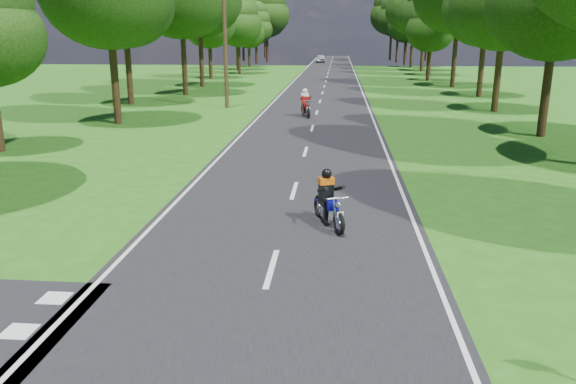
# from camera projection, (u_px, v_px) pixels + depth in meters

# --- Properties ---
(ground) EXTENTS (160.00, 160.00, 0.00)m
(ground) POSITION_uv_depth(u_px,v_px,m) (258.00, 316.00, 9.66)
(ground) COLOR #285814
(ground) RESTS_ON ground
(main_road) EXTENTS (7.00, 140.00, 0.02)m
(main_road) POSITION_uv_depth(u_px,v_px,m) (326.00, 81.00, 57.59)
(main_road) COLOR black
(main_road) RESTS_ON ground
(road_markings) EXTENTS (7.40, 140.00, 0.01)m
(road_markings) POSITION_uv_depth(u_px,v_px,m) (324.00, 83.00, 55.80)
(road_markings) COLOR silver
(road_markings) RESTS_ON main_road
(treeline) EXTENTS (40.00, 115.35, 14.78)m
(treeline) POSITION_uv_depth(u_px,v_px,m) (342.00, 2.00, 64.88)
(treeline) COLOR black
(treeline) RESTS_ON ground
(telegraph_pole) EXTENTS (1.20, 0.26, 8.00)m
(telegraph_pole) POSITION_uv_depth(u_px,v_px,m) (225.00, 44.00, 35.91)
(telegraph_pole) COLOR #382616
(telegraph_pole) RESTS_ON ground
(rider_near_blue) EXTENTS (1.16, 1.82, 1.44)m
(rider_near_blue) POSITION_uv_depth(u_px,v_px,m) (329.00, 198.00, 13.97)
(rider_near_blue) COLOR #0C0C8B
(rider_near_blue) RESTS_ON main_road
(rider_far_red) EXTENTS (1.10, 2.04, 1.61)m
(rider_far_red) POSITION_uv_depth(u_px,v_px,m) (306.00, 103.00, 32.63)
(rider_far_red) COLOR #A90D11
(rider_far_red) RESTS_ON main_road
(distant_car) EXTENTS (1.78, 4.03, 1.35)m
(distant_car) POSITION_uv_depth(u_px,v_px,m) (321.00, 58.00, 95.53)
(distant_car) COLOR silver
(distant_car) RESTS_ON main_road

